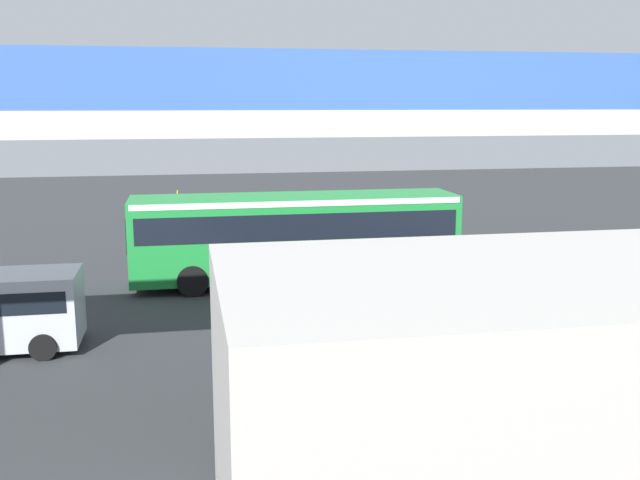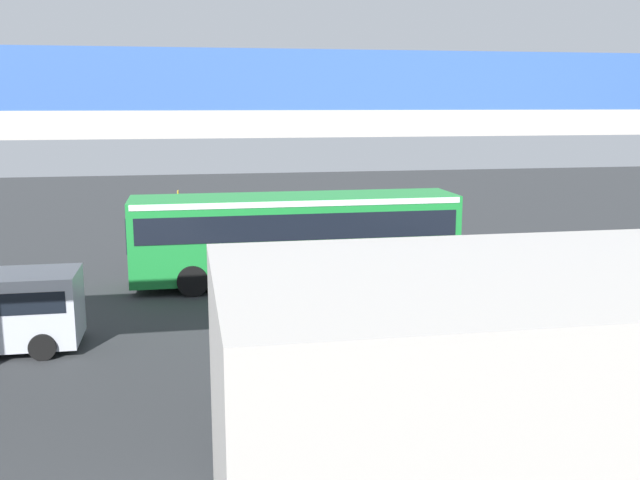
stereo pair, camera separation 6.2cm
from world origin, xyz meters
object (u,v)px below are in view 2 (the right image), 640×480
(pedestrian, at_px, (567,265))
(bicycle_blue, at_px, (631,275))
(traffic_sign, at_px, (179,213))
(city_bus, at_px, (295,231))

(pedestrian, bearing_deg, bicycle_blue, -174.32)
(bicycle_blue, distance_m, traffic_sign, 17.61)
(traffic_sign, bearing_deg, city_bus, 128.91)
(city_bus, xyz_separation_m, pedestrian, (-9.00, 2.82, -1.00))
(city_bus, height_order, pedestrian, city_bus)
(city_bus, height_order, traffic_sign, city_bus)
(pedestrian, relative_size, traffic_sign, 0.64)
(pedestrian, height_order, traffic_sign, traffic_sign)
(bicycle_blue, height_order, pedestrian, pedestrian)
(city_bus, height_order, bicycle_blue, city_bus)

